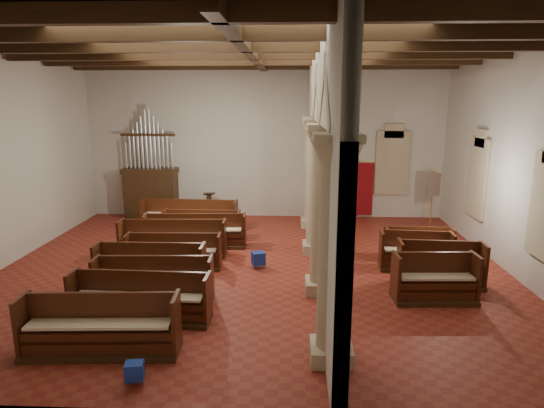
{
  "coord_description": "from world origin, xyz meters",
  "views": [
    {
      "loc": [
        1.05,
        -11.95,
        4.58
      ],
      "look_at": [
        0.52,
        0.5,
        1.75
      ],
      "focal_mm": 30.0,
      "sensor_mm": 36.0,
      "label": 1
    }
  ],
  "objects_px": {
    "pipe_organ": "(151,184)",
    "lectern": "(209,207)",
    "nave_pew_0": "(101,334)",
    "processional_banner": "(431,210)",
    "aisle_pew_0": "(434,285)"
  },
  "relations": [
    {
      "from": "pipe_organ",
      "to": "aisle_pew_0",
      "type": "height_order",
      "value": "pipe_organ"
    },
    {
      "from": "lectern",
      "to": "processional_banner",
      "type": "relative_size",
      "value": 0.48
    },
    {
      "from": "nave_pew_0",
      "to": "pipe_organ",
      "type": "bearing_deg",
      "value": 98.4
    },
    {
      "from": "nave_pew_0",
      "to": "lectern",
      "type": "bearing_deg",
      "value": 85.3
    },
    {
      "from": "nave_pew_0",
      "to": "aisle_pew_0",
      "type": "xyz_separation_m",
      "value": [
        6.85,
        2.57,
        0.01
      ]
    },
    {
      "from": "pipe_organ",
      "to": "nave_pew_0",
      "type": "distance_m",
      "value": 10.22
    },
    {
      "from": "pipe_organ",
      "to": "lectern",
      "type": "distance_m",
      "value": 2.48
    },
    {
      "from": "pipe_organ",
      "to": "lectern",
      "type": "bearing_deg",
      "value": -0.25
    },
    {
      "from": "processional_banner",
      "to": "aisle_pew_0",
      "type": "relative_size",
      "value": 1.18
    },
    {
      "from": "aisle_pew_0",
      "to": "processional_banner",
      "type": "bearing_deg",
      "value": 71.89
    },
    {
      "from": "nave_pew_0",
      "to": "aisle_pew_0",
      "type": "bearing_deg",
      "value": 17.21
    },
    {
      "from": "pipe_organ",
      "to": "lectern",
      "type": "height_order",
      "value": "pipe_organ"
    },
    {
      "from": "pipe_organ",
      "to": "lectern",
      "type": "xyz_separation_m",
      "value": [
        2.31,
        -0.01,
        -0.92
      ]
    },
    {
      "from": "lectern",
      "to": "nave_pew_0",
      "type": "distance_m",
      "value": 9.95
    },
    {
      "from": "pipe_organ",
      "to": "processional_banner",
      "type": "distance_m",
      "value": 10.67
    }
  ]
}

